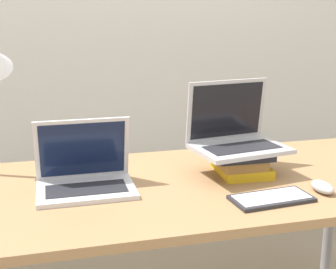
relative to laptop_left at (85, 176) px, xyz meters
name	(u,v)px	position (x,y,z in m)	size (l,w,h in m)	color
wall_back	(135,4)	(0.38, 1.04, 0.58)	(8.00, 0.05, 2.70)	silver
desk	(193,199)	(0.38, -0.02, -0.12)	(1.74, 0.79, 0.72)	#9E754C
laptop_left	(85,176)	(0.00, 0.00, 0.00)	(0.32, 0.23, 0.24)	silver
book_stack	(239,161)	(0.57, 0.02, 0.00)	(0.22, 0.22, 0.09)	gold
laptop_on_books	(236,135)	(0.56, 0.04, 0.10)	(0.36, 0.28, 0.25)	#B2B2B7
wireless_keyboard	(271,198)	(0.57, -0.25, -0.04)	(0.27, 0.15, 0.01)	#28282D
mouse	(322,187)	(0.77, -0.23, -0.03)	(0.06, 0.11, 0.04)	#B2B2B7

